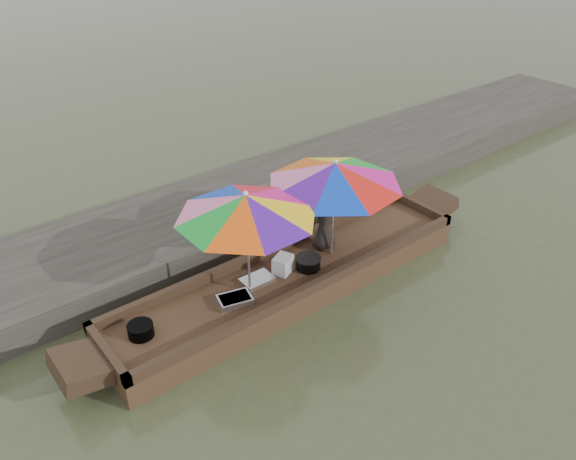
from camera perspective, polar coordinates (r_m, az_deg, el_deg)
water at (r=8.37m, az=0.43°, el=-6.11°), size 80.00×80.00×0.00m
dock at (r=9.75m, az=-7.69°, el=1.34°), size 22.00×2.20×0.50m
boat_hull at (r=8.27m, az=0.43°, el=-5.15°), size 5.72×1.20×0.35m
cooking_pot at (r=7.28m, az=-14.74°, el=-9.80°), size 0.32×0.32×0.17m
tray_crayfish at (r=7.59m, az=-5.42°, el=-7.08°), size 0.51×0.41×0.09m
tray_scallop at (r=7.95m, az=-3.15°, el=-5.08°), size 0.45×0.32×0.06m
charcoal_grill at (r=8.18m, az=2.07°, el=-3.39°), size 0.35×0.35×0.17m
supply_bag at (r=8.07m, az=-0.53°, el=-3.52°), size 0.35×0.32×0.26m
vendor at (r=8.44m, az=3.69°, el=1.07°), size 0.49×0.32×0.98m
umbrella_bow at (r=7.36m, az=-4.10°, el=-1.41°), size 2.44×2.44×1.55m
umbrella_stern at (r=8.17m, az=4.62°, el=2.20°), size 2.39×2.39×1.55m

